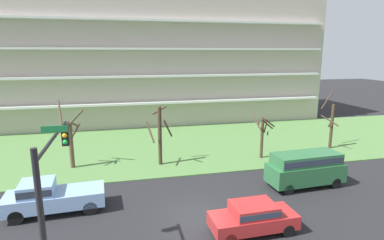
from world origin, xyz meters
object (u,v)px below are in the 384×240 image
at_px(sedan_red_center_right, 253,217).
at_px(van_green_center_left, 306,167).
at_px(tree_center, 262,134).
at_px(tree_left, 160,134).
at_px(tree_right, 331,124).
at_px(tree_far_left, 71,139).
at_px(traffic_signal_mast, 53,192).
at_px(pickup_blue_near_left, 51,196).

bearing_deg(sedan_red_center_right, van_green_center_left, 36.38).
bearing_deg(tree_center, tree_left, 177.37).
height_order(tree_right, van_green_center_left, tree_right).
distance_m(tree_far_left, van_green_center_left, 17.57).
bearing_deg(sedan_red_center_right, tree_center, 61.22).
xyz_separation_m(tree_center, sedan_red_center_right, (-5.39, -10.42, -1.36)).
relative_size(tree_right, van_green_center_left, 1.03).
distance_m(tree_center, sedan_red_center_right, 11.81).
distance_m(van_green_center_left, sedan_red_center_right, 7.36).
xyz_separation_m(tree_left, tree_right, (16.34, 0.88, -0.17)).
bearing_deg(van_green_center_left, traffic_signal_mast, 23.95).
bearing_deg(tree_right, tree_center, -170.42).
xyz_separation_m(tree_far_left, pickup_blue_near_left, (-0.23, -7.24, -1.41)).
xyz_separation_m(tree_far_left, sedan_red_center_right, (10.18, -11.73, -1.55)).
distance_m(tree_far_left, sedan_red_center_right, 15.61).
xyz_separation_m(tree_left, sedan_red_center_right, (3.34, -10.82, -1.72)).
height_order(pickup_blue_near_left, sedan_red_center_right, pickup_blue_near_left).
height_order(tree_center, sedan_red_center_right, tree_center).
xyz_separation_m(tree_left, traffic_signal_mast, (-5.30, -13.68, 1.84)).
bearing_deg(pickup_blue_near_left, tree_left, -141.48).
bearing_deg(tree_right, van_green_center_left, -134.98).
bearing_deg(tree_right, tree_left, -176.91).
relative_size(van_green_center_left, sedan_red_center_right, 1.19).
bearing_deg(pickup_blue_near_left, sedan_red_center_right, 153.38).
relative_size(tree_center, traffic_signal_mast, 0.64).
relative_size(tree_center, van_green_center_left, 0.79).
relative_size(tree_right, sedan_red_center_right, 1.23).
bearing_deg(tree_left, tree_right, 3.09).
height_order(tree_right, sedan_red_center_right, tree_right).
distance_m(tree_center, tree_right, 7.72).
relative_size(tree_left, traffic_signal_mast, 0.75).
xyz_separation_m(sedan_red_center_right, traffic_signal_mast, (-8.64, -2.86, 3.56)).
relative_size(pickup_blue_near_left, traffic_signal_mast, 0.85).
bearing_deg(sedan_red_center_right, tree_left, 105.70).
height_order(tree_far_left, tree_right, tree_right).
bearing_deg(traffic_signal_mast, tree_left, 68.83).
bearing_deg(tree_far_left, pickup_blue_near_left, -91.82).
height_order(tree_far_left, sedan_red_center_right, tree_far_left).
bearing_deg(tree_far_left, tree_center, -4.78).
relative_size(pickup_blue_near_left, van_green_center_left, 1.04).
distance_m(van_green_center_left, traffic_signal_mast, 16.48).
relative_size(tree_left, tree_center, 1.16).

